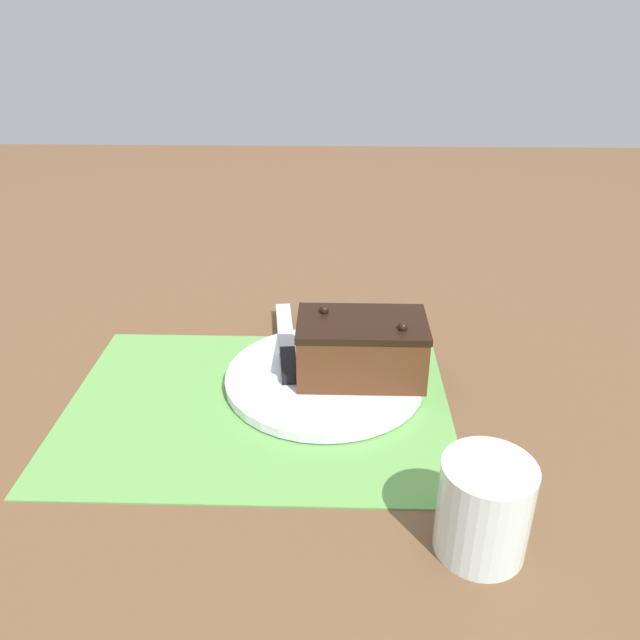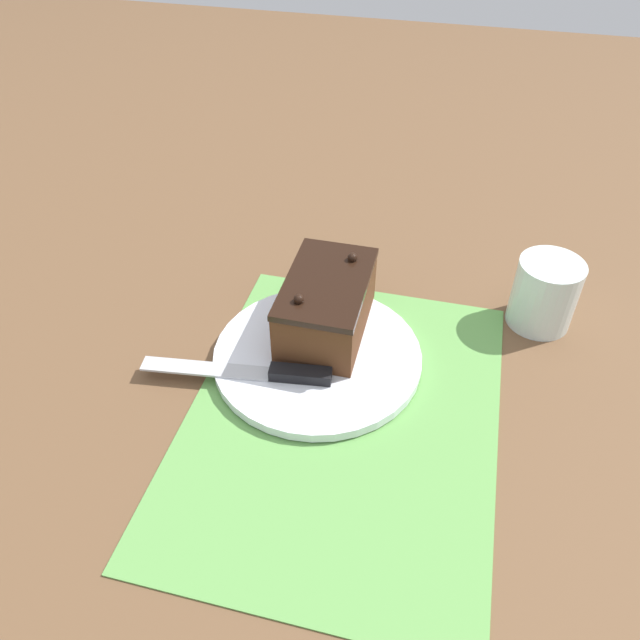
# 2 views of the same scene
# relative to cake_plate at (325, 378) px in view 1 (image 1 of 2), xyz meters

# --- Properties ---
(ground_plane) EXTENTS (3.00, 3.00, 0.00)m
(ground_plane) POSITION_rel_cake_plate_xyz_m (-0.08, -0.05, -0.01)
(ground_plane) COLOR brown
(placemat_woven) EXTENTS (0.46, 0.34, 0.00)m
(placemat_woven) POSITION_rel_cake_plate_xyz_m (-0.08, -0.05, -0.01)
(placemat_woven) COLOR #609E4C
(placemat_woven) RESTS_ON ground_plane
(cake_plate) EXTENTS (0.25, 0.25, 0.01)m
(cake_plate) POSITION_rel_cake_plate_xyz_m (0.00, 0.00, 0.00)
(cake_plate) COLOR white
(cake_plate) RESTS_ON placemat_woven
(chocolate_cake) EXTENTS (0.16, 0.10, 0.09)m
(chocolate_cake) POSITION_rel_cake_plate_xyz_m (0.05, -0.00, 0.04)
(chocolate_cake) COLOR #512D19
(chocolate_cake) RESTS_ON cake_plate
(serving_knife) EXTENTS (0.05, 0.23, 0.01)m
(serving_knife) POSITION_rel_cake_plate_xyz_m (-0.05, 0.05, 0.01)
(serving_knife) COLOR black
(serving_knife) RESTS_ON cake_plate
(drinking_glass) EXTENTS (0.08, 0.08, 0.09)m
(drinking_glass) POSITION_rel_cake_plate_xyz_m (0.14, -0.26, 0.04)
(drinking_glass) COLOR silver
(drinking_glass) RESTS_ON ground_plane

